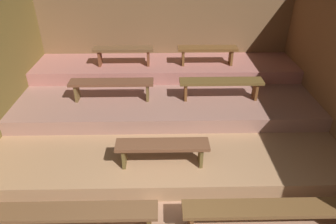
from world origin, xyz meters
name	(u,v)px	position (x,y,z in m)	size (l,w,h in m)	color
ground	(167,145)	(0.00, 2.60, -0.04)	(6.76, 5.99, 0.08)	#AA7C5F
wall_back	(165,38)	(0.00, 5.22, 1.23)	(6.76, 0.06, 2.45)	brown
platform_lower	(167,121)	(0.00, 3.17, 0.14)	(5.96, 4.04, 0.28)	tan
platform_middle	(166,93)	(0.00, 3.84, 0.42)	(5.96, 2.70, 0.28)	#A27465
platform_upper	(166,68)	(0.00, 4.57, 0.70)	(5.96, 1.24, 0.28)	#B67066
bench_floor_left	(68,214)	(-1.32, 0.66, 0.34)	(2.33, 0.31, 0.40)	brown
bench_floor_right	(271,210)	(1.32, 0.66, 0.34)	(2.33, 0.31, 0.40)	brown
bench_lower_center	(162,148)	(-0.09, 1.68, 0.60)	(1.43, 0.31, 0.40)	brown
bench_middle_left	(112,85)	(-1.07, 3.32, 0.89)	(1.63, 0.31, 0.40)	brown
bench_middle_right	(221,84)	(1.07, 3.32, 0.89)	(1.63, 0.31, 0.40)	brown
bench_upper_left	(124,51)	(-0.93, 4.44, 1.16)	(1.32, 0.31, 0.40)	brown
bench_upper_right	(207,51)	(0.93, 4.44, 1.16)	(1.32, 0.31, 0.40)	brown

